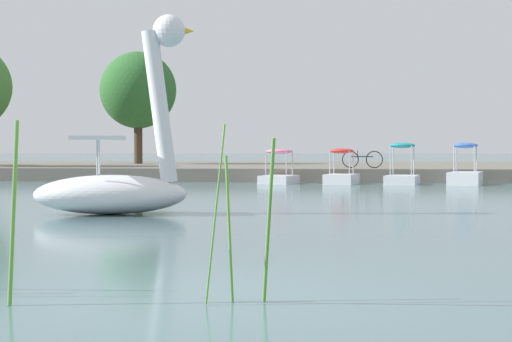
# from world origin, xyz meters

# --- Properties ---
(ground_plane) EXTENTS (660.49, 660.49, 0.00)m
(ground_plane) POSITION_xyz_m (0.00, 0.00, 0.00)
(ground_plane) COLOR slate
(shore_bank_far) EXTENTS (125.42, 22.36, 0.55)m
(shore_bank_far) POSITION_xyz_m (0.00, 38.71, 0.27)
(shore_bank_far) COLOR #6B665B
(shore_bank_far) RESTS_ON ground_plane
(swan_boat) EXTENTS (3.38, 2.26, 4.08)m
(swan_boat) POSITION_xyz_m (-3.50, 9.74, 0.84)
(swan_boat) COLOR white
(swan_boat) RESTS_ON ground_plane
(pedal_boat_blue) EXTENTS (1.55, 2.44, 1.58)m
(pedal_boat_blue) POSITION_xyz_m (5.06, 26.11, 0.41)
(pedal_boat_blue) COLOR white
(pedal_boat_blue) RESTS_ON ground_plane
(pedal_boat_teal) EXTENTS (1.43, 2.16, 1.58)m
(pedal_boat_teal) POSITION_xyz_m (2.73, 26.06, 0.44)
(pedal_boat_teal) COLOR white
(pedal_boat_teal) RESTS_ON ground_plane
(pedal_boat_red) EXTENTS (1.37, 2.01, 1.37)m
(pedal_boat_red) POSITION_xyz_m (0.44, 26.19, 0.40)
(pedal_boat_red) COLOR white
(pedal_boat_red) RESTS_ON ground_plane
(pedal_boat_pink) EXTENTS (1.49, 2.13, 1.35)m
(pedal_boat_pink) POSITION_xyz_m (-1.98, 26.36, 0.41)
(pedal_boat_pink) COLOR white
(pedal_boat_pink) RESTS_ON ground_plane
(tree_broadleaf_left) EXTENTS (5.14, 5.22, 6.17)m
(tree_broadleaf_left) POSITION_xyz_m (-11.19, 39.70, 4.58)
(tree_broadleaf_left) COLOR #423323
(tree_broadleaf_left) RESTS_ON shore_bank_far
(bicycle_parked) EXTENTS (1.72, 0.36, 0.73)m
(bicycle_parked) POSITION_xyz_m (1.19, 29.65, 0.92)
(bicycle_parked) COLOR black
(bicycle_parked) RESTS_ON shore_bank_far
(reed_clump_foreground) EXTENTS (3.46, 0.82, 1.56)m
(reed_clump_foreground) POSITION_xyz_m (-1.03, -0.30, 0.68)
(reed_clump_foreground) COLOR #568E38
(reed_clump_foreground) RESTS_ON ground_plane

